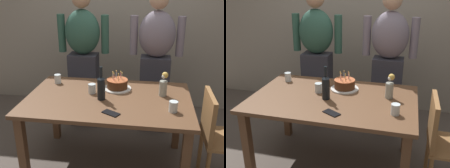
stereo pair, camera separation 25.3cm
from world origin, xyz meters
TOP-DOWN VIEW (x-y plane):
  - ground_plane at (0.00, 0.00)m, footprint 10.00×10.00m
  - back_wall at (0.00, 1.55)m, footprint 5.20×0.10m
  - dining_table at (0.00, 0.00)m, footprint 1.50×0.96m
  - birthday_cake at (0.05, 0.22)m, footprint 0.27×0.27m
  - water_glass_near at (-0.17, 0.08)m, footprint 0.07×0.07m
  - water_glass_far at (0.57, -0.20)m, footprint 0.07×0.07m
  - water_glass_side at (-0.58, 0.29)m, footprint 0.07×0.07m
  - wine_bottle at (-0.05, -0.05)m, footprint 0.07×0.07m
  - cell_phone at (0.07, -0.31)m, footprint 0.16×0.13m
  - flower_vase at (0.50, 0.12)m, footprint 0.08×0.08m
  - person_man_bearded at (-0.43, 0.81)m, footprint 0.61×0.27m
  - person_woman_cardigan at (0.42, 0.81)m, footprint 0.61×0.27m
  - dining_chair at (0.97, -0.11)m, footprint 0.42×0.42m

SIDE VIEW (x-z plane):
  - ground_plane at x=0.00m, z-range 0.00..0.00m
  - dining_chair at x=0.97m, z-range 0.08..0.95m
  - dining_table at x=0.00m, z-range 0.27..1.01m
  - cell_phone at x=0.07m, z-range 0.74..0.75m
  - water_glass_far at x=0.57m, z-range 0.74..0.83m
  - water_glass_near at x=-0.17m, z-range 0.74..0.83m
  - water_glass_side at x=-0.58m, z-range 0.74..0.83m
  - birthday_cake at x=0.05m, z-range 0.70..0.88m
  - flower_vase at x=0.50m, z-range 0.73..0.95m
  - wine_bottle at x=-0.05m, z-range 0.70..1.01m
  - person_man_bearded at x=-0.43m, z-range 0.04..1.70m
  - person_woman_cardigan at x=0.42m, z-range 0.04..1.70m
  - back_wall at x=0.00m, z-range 0.00..2.60m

